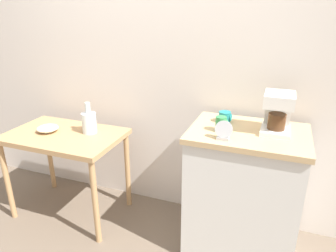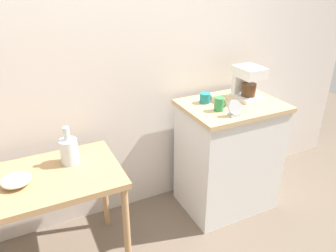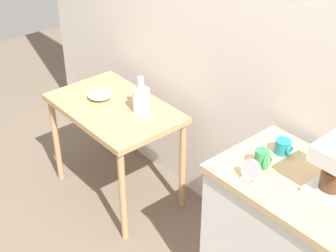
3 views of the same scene
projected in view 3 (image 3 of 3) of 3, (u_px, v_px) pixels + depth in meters
name	position (u px, v px, depth m)	size (l,w,h in m)	color
ground_plane	(180.00, 237.00, 3.33)	(8.00, 8.00, 0.00)	#6B5B4C
back_wall	(255.00, 27.00, 2.77)	(4.40, 0.10, 2.80)	silver
wooden_table	(115.00, 118.00, 3.40)	(0.92, 0.59, 0.74)	tan
kitchen_counter	(285.00, 248.00, 2.61)	(0.76, 0.57, 0.94)	white
bowl_stoneware	(100.00, 94.00, 3.42)	(0.17, 0.17, 0.06)	beige
glass_carafe_vase	(141.00, 100.00, 3.23)	(0.11, 0.11, 0.25)	silver
mug_dark_teal	(283.00, 147.00, 2.52)	(0.09, 0.08, 0.08)	teal
mug_tall_green	(262.00, 159.00, 2.41)	(0.08, 0.07, 0.10)	#338C4C
table_clock	(251.00, 172.00, 2.32)	(0.11, 0.05, 0.12)	#B2B5BA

